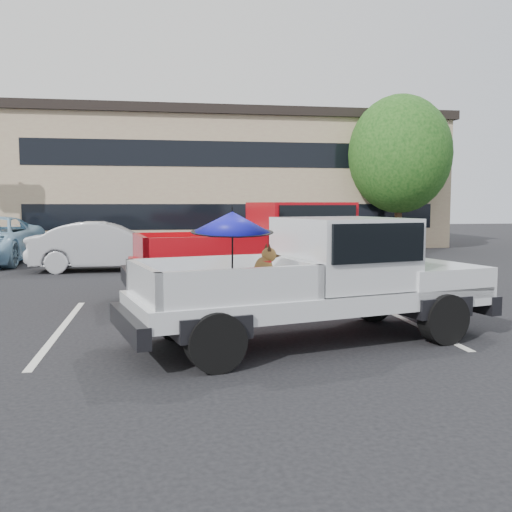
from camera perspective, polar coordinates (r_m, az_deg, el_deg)
The scene contains 9 objects.
ground at distance 8.18m, azimuth 0.17°, elevation -9.58°, with size 90.00×90.00×0.00m, color black.
stripe_left at distance 10.15m, azimuth -18.89°, elevation -6.90°, with size 0.12×5.00×0.01m, color silver.
stripe_right at distance 10.91m, azimuth 14.17°, elevation -5.93°, with size 0.12×5.00×0.01m, color silver.
motel_building at distance 28.99m, azimuth -2.88°, elevation 7.52°, with size 20.40×8.40×6.30m.
tree_right at distance 26.02m, azimuth 14.18°, elevation 9.83°, with size 4.46×4.46×6.78m.
tree_back at distance 32.70m, azimuth 3.57°, elevation 9.39°, with size 4.68×4.68×7.11m.
silver_pickup at distance 8.78m, azimuth 7.37°, elevation -1.60°, with size 5.99×3.27×2.06m.
red_pickup at distance 12.71m, azimuth 3.50°, elevation 1.06°, with size 6.66×3.07×2.11m.
silver_sedan at distance 18.30m, azimuth -14.74°, elevation 0.95°, with size 1.60×4.59×1.51m, color #B0B3B8.
Camera 1 is at (-1.32, -7.79, 2.11)m, focal length 40.00 mm.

